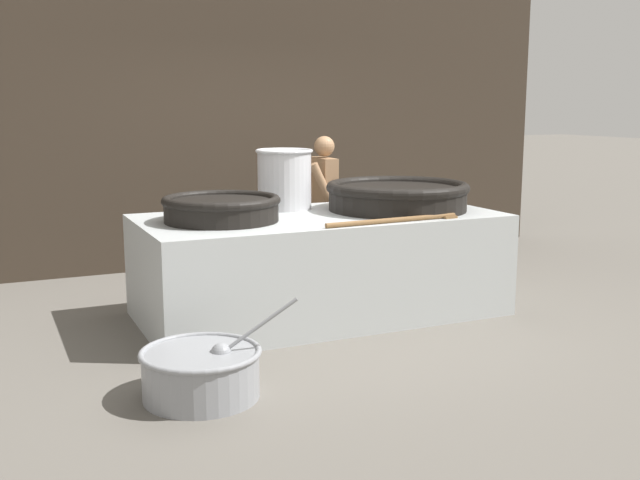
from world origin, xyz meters
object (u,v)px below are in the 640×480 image
Objects in this scene: giant_wok_near at (222,208)px; giant_wok_far at (397,195)px; prep_bowl_vegetables at (201,371)px; cook at (323,204)px; stock_pot at (284,178)px.

giant_wok_far is (1.62, -0.01, 0.02)m from giant_wok_near.
giant_wok_far reaches higher than prep_bowl_vegetables.
prep_bowl_vegetables is at bearing 56.17° from cook.
giant_wok_far is 0.85× the size of cook.
giant_wok_far is 1.02m from stock_pot.
giant_wok_far is at bearing 32.39° from prep_bowl_vegetables.
giant_wok_near is at bearing 42.87° from cook.
prep_bowl_vegetables is at bearing -147.61° from giant_wok_far.
giant_wok_near is at bearing 179.69° from giant_wok_far.
giant_wok_near is at bearing -147.43° from stock_pot.
giant_wok_near is 0.99× the size of prep_bowl_vegetables.
giant_wok_near is 1.81m from cook.
cook reaches higher than giant_wok_far.
giant_wok_near is 1.77× the size of stock_pot.
prep_bowl_vegetables is (-1.31, -1.87, -0.97)m from stock_pot.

